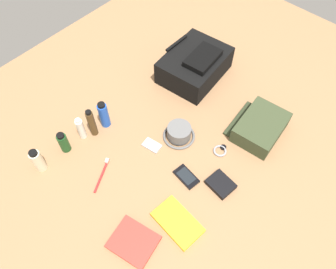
{
  "coord_description": "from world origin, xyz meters",
  "views": [
    {
      "loc": [
        -0.63,
        -0.57,
        1.31
      ],
      "look_at": [
        0.0,
        0.0,
        0.04
      ],
      "focal_mm": 35.3,
      "sensor_mm": 36.0,
      "label": 1
    }
  ],
  "objects": [
    {
      "name": "toiletry_pouch",
      "position": [
        0.32,
        -0.29,
        0.04
      ],
      "size": [
        0.27,
        0.25,
        0.09
      ],
      "color": "#384228",
      "rests_on": "ground_plane"
    },
    {
      "name": "travel_guidebook",
      "position": [
        -0.28,
        -0.3,
        0.01
      ],
      "size": [
        0.14,
        0.21,
        0.02
      ],
      "color": "yellow",
      "rests_on": "ground_plane"
    },
    {
      "name": "cell_phone",
      "position": [
        -0.1,
        -0.19,
        0.01
      ],
      "size": [
        0.08,
        0.12,
        0.01
      ],
      "color": "black",
      "rests_on": "ground_plane"
    },
    {
      "name": "cologne_bottle",
      "position": [
        -0.21,
        0.29,
        0.08
      ],
      "size": [
        0.03,
        0.03,
        0.17
      ],
      "color": "#473319",
      "rests_on": "ground_plane"
    },
    {
      "name": "toothpaste_tube",
      "position": [
        -0.26,
        0.31,
        0.06
      ],
      "size": [
        0.03,
        0.03,
        0.13
      ],
      "color": "white",
      "rests_on": "ground_plane"
    },
    {
      "name": "paperback_novel",
      "position": [
        -0.45,
        -0.22,
        0.01
      ],
      "size": [
        0.18,
        0.2,
        0.02
      ],
      "color": "red",
      "rests_on": "ground_plane"
    },
    {
      "name": "media_player",
      "position": [
        -0.08,
        0.03,
        0.01
      ],
      "size": [
        0.06,
        0.09,
        0.01
      ],
      "color": "#B7B7BC",
      "rests_on": "ground_plane"
    },
    {
      "name": "wristwatch",
      "position": [
        0.11,
        -0.22,
        0.01
      ],
      "size": [
        0.07,
        0.06,
        0.01
      ],
      "color": "#99999E",
      "rests_on": "ground_plane"
    },
    {
      "name": "backpack",
      "position": [
        0.41,
        0.18,
        0.07
      ],
      "size": [
        0.38,
        0.31,
        0.16
      ],
      "color": "black",
      "rests_on": "ground_plane"
    },
    {
      "name": "wallet",
      "position": [
        -0.03,
        -0.33,
        0.01
      ],
      "size": [
        0.1,
        0.12,
        0.02
      ],
      "primitive_type": "cube",
      "rotation": [
        0.0,
        0.0,
        -0.12
      ],
      "color": "black",
      "rests_on": "ground_plane"
    },
    {
      "name": "toothbrush",
      "position": [
        -0.33,
        0.09,
        0.01
      ],
      "size": [
        0.16,
        0.09,
        0.02
      ],
      "color": "red",
      "rests_on": "ground_plane"
    },
    {
      "name": "ground_plane",
      "position": [
        0.0,
        0.0,
        -0.01
      ],
      "size": [
        2.64,
        2.02,
        0.02
      ],
      "primitive_type": "cube",
      "color": "#9C704A",
      "rests_on": "ground"
    },
    {
      "name": "lotion_bottle",
      "position": [
        -0.49,
        0.32,
        0.06
      ],
      "size": [
        0.05,
        0.05,
        0.13
      ],
      "color": "beige",
      "rests_on": "ground_plane"
    },
    {
      "name": "deodorant_spray",
      "position": [
        -0.14,
        0.28,
        0.07
      ],
      "size": [
        0.05,
        0.05,
        0.15
      ],
      "color": "blue",
      "rests_on": "ground_plane"
    },
    {
      "name": "bucket_hat",
      "position": [
        0.05,
        -0.03,
        0.03
      ],
      "size": [
        0.15,
        0.15,
        0.07
      ],
      "color": "slate",
      "rests_on": "ground_plane"
    },
    {
      "name": "shampoo_bottle",
      "position": [
        -0.35,
        0.31,
        0.06
      ],
      "size": [
        0.04,
        0.04,
        0.12
      ],
      "color": "#19471E",
      "rests_on": "ground_plane"
    }
  ]
}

